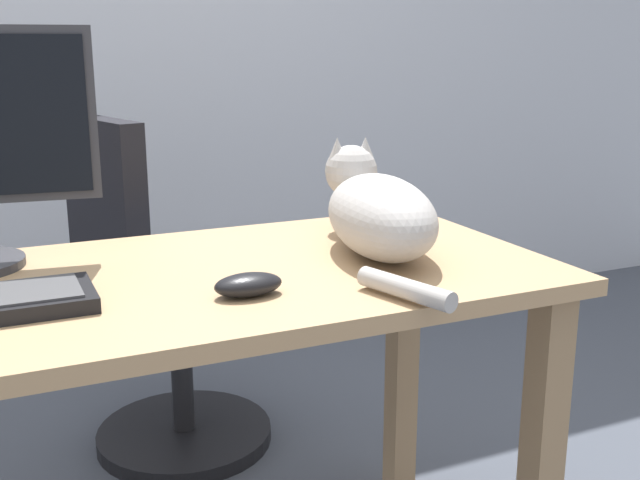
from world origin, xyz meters
name	(u,v)px	position (x,y,z in m)	size (l,w,h in m)	color
desk	(161,341)	(0.00, 0.00, 0.59)	(1.38, 0.63, 0.70)	tan
office_chair	(162,313)	(0.15, 0.69, 0.39)	(0.50, 0.48, 0.92)	black
cat	(377,211)	(0.42, 0.00, 0.78)	(0.26, 0.60, 0.20)	#B2ADA8
computer_mouse	(248,285)	(0.11, -0.15, 0.72)	(0.11, 0.06, 0.04)	black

